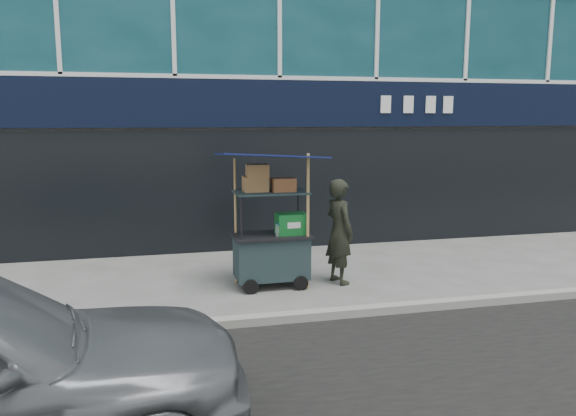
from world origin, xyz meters
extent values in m
plane|color=#5D5E59|center=(0.00, 0.00, 0.00)|extent=(80.00, 80.00, 0.00)
cube|color=gray|center=(0.00, -0.20, 0.06)|extent=(80.00, 0.18, 0.12)
cube|color=black|center=(0.00, 3.86, 2.90)|extent=(15.68, 0.06, 0.90)
cube|color=black|center=(0.00, 3.90, 1.20)|extent=(15.68, 0.04, 2.40)
cube|color=#1B2B2E|center=(-0.70, 1.41, 0.47)|extent=(1.13, 0.67, 0.66)
cylinder|color=black|center=(-1.09, 1.06, 0.11)|extent=(0.23, 0.05, 0.22)
cylinder|color=black|center=(-0.30, 1.07, 0.11)|extent=(0.23, 0.05, 0.22)
cube|color=black|center=(-0.70, 1.41, 0.82)|extent=(1.21, 0.75, 0.04)
cylinder|color=black|center=(-1.21, 1.12, 1.15)|extent=(0.03, 0.03, 0.70)
cylinder|color=black|center=(-0.18, 1.13, 1.15)|extent=(0.03, 0.03, 0.70)
cylinder|color=black|center=(-1.22, 1.68, 1.15)|extent=(0.03, 0.03, 0.70)
cylinder|color=black|center=(-0.19, 1.70, 1.15)|extent=(0.03, 0.03, 0.70)
cube|color=#1B2B2E|center=(-0.70, 1.41, 1.50)|extent=(1.13, 0.67, 0.03)
cylinder|color=olive|center=(-0.18, 1.13, 1.05)|extent=(0.05, 0.05, 2.11)
cylinder|color=olive|center=(-1.22, 1.68, 1.01)|extent=(0.04, 0.04, 2.01)
cube|color=#0D1549|center=(-0.70, 1.41, 2.06)|extent=(1.61, 1.15, 0.19)
cube|color=#0D551A|center=(-0.38, 1.37, 1.00)|extent=(0.47, 0.33, 0.33)
cylinder|color=silver|center=(-0.64, 1.22, 0.93)|extent=(0.06, 0.06, 0.19)
cylinder|color=#1734AF|center=(-0.64, 1.22, 1.03)|extent=(0.03, 0.03, 0.02)
cube|color=brown|center=(-0.93, 1.45, 1.63)|extent=(0.38, 0.29, 0.23)
cube|color=olive|center=(-0.51, 1.36, 1.62)|extent=(0.36, 0.27, 0.21)
cube|color=brown|center=(-0.90, 1.43, 1.84)|extent=(0.33, 0.25, 0.19)
imported|color=black|center=(0.40, 1.33, 0.84)|extent=(0.55, 0.70, 1.69)
camera|label=1|loc=(-2.44, -7.01, 2.66)|focal=35.00mm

